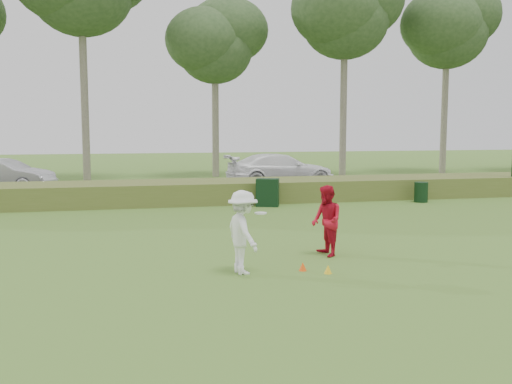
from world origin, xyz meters
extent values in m
plane|color=#426F25|center=(0.00, 0.00, 0.00)|extent=(120.00, 120.00, 0.00)
cube|color=#526327|center=(0.00, 12.00, 0.45)|extent=(80.00, 3.00, 0.90)
cube|color=#2D2D2D|center=(0.00, 17.00, 0.03)|extent=(80.00, 6.00, 0.06)
cylinder|color=gray|center=(-6.00, 23.00, 7.75)|extent=(0.44, 0.44, 15.50)
cylinder|color=gray|center=(2.00, 24.50, 5.75)|extent=(0.44, 0.44, 11.50)
ellipsoid|color=#2F4A25|center=(2.00, 24.50, 8.62)|extent=(6.24, 6.24, 5.28)
cylinder|color=gray|center=(10.00, 22.50, 7.00)|extent=(0.44, 0.44, 14.00)
ellipsoid|color=#2F4A25|center=(10.00, 22.50, 10.50)|extent=(7.28, 7.28, 6.16)
cylinder|color=gray|center=(18.00, 23.80, 6.75)|extent=(0.44, 0.44, 13.50)
ellipsoid|color=#2F4A25|center=(18.00, 23.80, 10.12)|extent=(7.02, 7.02, 5.94)
imported|color=white|center=(-1.27, -0.27, 0.92)|extent=(0.92, 1.31, 1.84)
cylinder|color=white|center=(-0.87, -0.27, 1.33)|extent=(0.27, 0.27, 0.03)
imported|color=red|center=(1.11, 0.97, 0.89)|extent=(0.74, 0.91, 1.77)
cone|color=#FF500D|center=(0.08, -0.34, 0.10)|extent=(0.18, 0.18, 0.19)
cone|color=yellow|center=(0.55, -0.71, 0.10)|extent=(0.18, 0.18, 0.19)
cube|color=black|center=(1.87, 10.04, 0.57)|extent=(1.05, 0.85, 1.13)
cylinder|color=black|center=(8.61, 9.81, 0.43)|extent=(0.70, 0.70, 0.87)
imported|color=#B6B5BA|center=(-9.61, 17.75, 0.86)|extent=(5.11, 3.12, 1.59)
imported|color=white|center=(4.45, 17.44, 0.92)|extent=(6.05, 2.73, 1.72)
camera|label=1|loc=(-3.73, -12.29, 3.20)|focal=40.00mm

